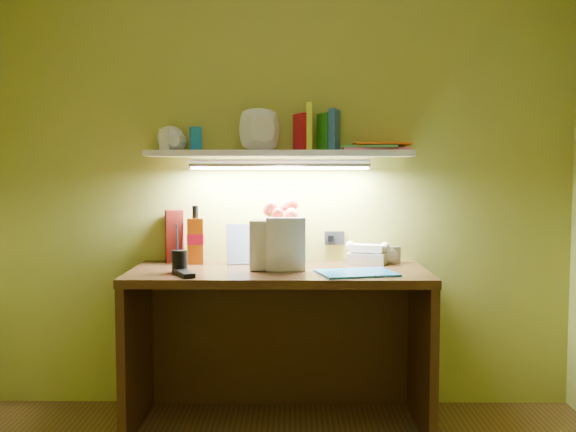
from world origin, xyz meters
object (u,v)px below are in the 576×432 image
object	(u,v)px
flower_bouquet	(282,233)
whisky_bottle	(196,235)
desk	(279,348)
telephone	(367,253)
desk_clock	(392,255)

from	to	relation	value
flower_bouquet	whisky_bottle	world-z (taller)	flower_bouquet
flower_bouquet	whisky_bottle	size ratio (longest dim) A/B	1.07
desk	flower_bouquet	xyz separation A→B (m)	(0.01, 0.17, 0.53)
whisky_bottle	telephone	bearing A→B (deg)	0.48
desk	telephone	xyz separation A→B (m)	(0.44, 0.20, 0.43)
whisky_bottle	flower_bouquet	bearing A→B (deg)	-2.22
flower_bouquet	telephone	world-z (taller)	flower_bouquet
flower_bouquet	desk	bearing A→B (deg)	-94.62
desk	whisky_bottle	world-z (taller)	whisky_bottle
telephone	whisky_bottle	bearing A→B (deg)	-161.63
flower_bouquet	telephone	size ratio (longest dim) A/B	1.68
telephone	desk_clock	distance (m)	0.13
desk	telephone	world-z (taller)	telephone
flower_bouquet	desk_clock	xyz separation A→B (m)	(0.55, 0.04, -0.11)
desk_clock	telephone	bearing A→B (deg)	-175.87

